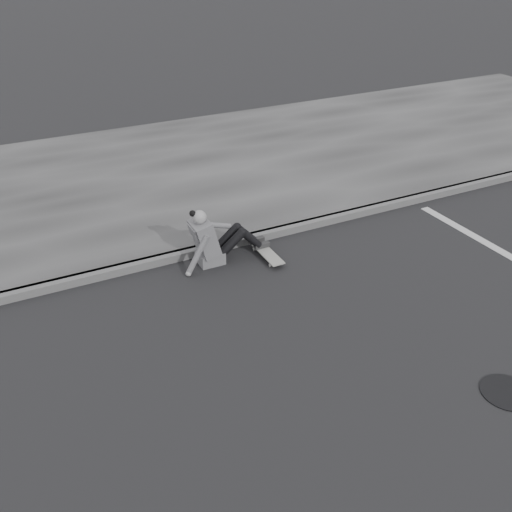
# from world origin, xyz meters

# --- Properties ---
(ground) EXTENTS (80.00, 80.00, 0.00)m
(ground) POSITION_xyz_m (0.00, 0.00, 0.00)
(ground) COLOR black
(ground) RESTS_ON ground
(curb) EXTENTS (24.00, 0.16, 0.12)m
(curb) POSITION_xyz_m (0.00, 2.58, 0.06)
(curb) COLOR #4E4E4E
(curb) RESTS_ON ground
(sidewalk) EXTENTS (24.00, 6.00, 0.12)m
(sidewalk) POSITION_xyz_m (0.00, 5.60, 0.06)
(sidewalk) COLOR #353535
(sidewalk) RESTS_ON ground
(manhole) EXTENTS (0.56, 0.56, 0.01)m
(manhole) POSITION_xyz_m (1.35, -1.57, 0.01)
(manhole) COLOR black
(manhole) RESTS_ON ground
(skateboard) EXTENTS (0.20, 0.78, 0.09)m
(skateboard) POSITION_xyz_m (0.35, 2.05, 0.07)
(skateboard) COLOR #A8A8A2
(skateboard) RESTS_ON ground
(seated_woman) EXTENTS (1.38, 0.46, 0.88)m
(seated_woman) POSITION_xyz_m (-0.38, 2.29, 0.36)
(seated_woman) COLOR #565659
(seated_woman) RESTS_ON ground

